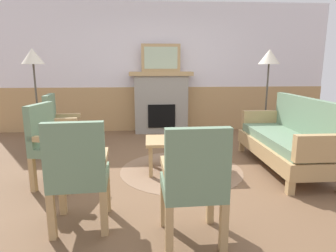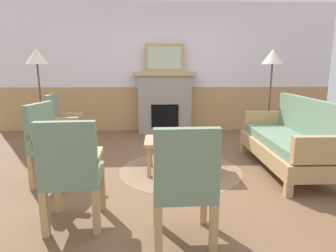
{
  "view_description": "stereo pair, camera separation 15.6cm",
  "coord_description": "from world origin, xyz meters",
  "px_view_note": "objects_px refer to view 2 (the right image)",
  "views": [
    {
      "loc": [
        -0.3,
        -3.75,
        1.41
      ],
      "look_at": [
        0.0,
        0.35,
        0.55
      ],
      "focal_mm": 31.05,
      "sensor_mm": 36.0,
      "label": 1
    },
    {
      "loc": [
        -0.14,
        -3.75,
        1.41
      ],
      "look_at": [
        0.0,
        0.35,
        0.55
      ],
      "focal_mm": 31.05,
      "sensor_mm": 36.0,
      "label": 2
    }
  ],
  "objects_px": {
    "framed_picture": "(165,58)",
    "coffee_table": "(181,143)",
    "couch": "(288,141)",
    "armchair_near_fireplace": "(62,122)",
    "floor_lamp_by_chairs": "(37,63)",
    "book_on_table": "(188,138)",
    "floor_lamp_by_couch": "(272,63)",
    "armchair_by_window_left": "(51,140)",
    "armchair_front_center": "(71,169)",
    "armchair_front_left": "(184,180)",
    "fireplace": "(165,102)"
  },
  "relations": [
    {
      "from": "fireplace",
      "to": "framed_picture",
      "type": "bearing_deg",
      "value": 90.0
    },
    {
      "from": "framed_picture",
      "to": "coffee_table",
      "type": "height_order",
      "value": "framed_picture"
    },
    {
      "from": "couch",
      "to": "floor_lamp_by_chairs",
      "type": "xyz_separation_m",
      "value": [
        -3.76,
        1.23,
        1.05
      ]
    },
    {
      "from": "couch",
      "to": "floor_lamp_by_chairs",
      "type": "height_order",
      "value": "floor_lamp_by_chairs"
    },
    {
      "from": "couch",
      "to": "armchair_near_fireplace",
      "type": "bearing_deg",
      "value": 167.28
    },
    {
      "from": "framed_picture",
      "to": "coffee_table",
      "type": "bearing_deg",
      "value": -86.15
    },
    {
      "from": "coffee_table",
      "to": "framed_picture",
      "type": "bearing_deg",
      "value": 93.85
    },
    {
      "from": "framed_picture",
      "to": "armchair_near_fireplace",
      "type": "xyz_separation_m",
      "value": [
        -1.65,
        -1.6,
        -1.02
      ]
    },
    {
      "from": "coffee_table",
      "to": "armchair_near_fireplace",
      "type": "bearing_deg",
      "value": 157.8
    },
    {
      "from": "floor_lamp_by_chairs",
      "to": "framed_picture",
      "type": "bearing_deg",
      "value": 27.56
    },
    {
      "from": "framed_picture",
      "to": "armchair_front_left",
      "type": "relative_size",
      "value": 0.82
    },
    {
      "from": "armchair_front_center",
      "to": "armchair_by_window_left",
      "type": "bearing_deg",
      "value": 118.01
    },
    {
      "from": "coffee_table",
      "to": "armchair_near_fireplace",
      "type": "xyz_separation_m",
      "value": [
        -1.8,
        0.74,
        0.15
      ]
    },
    {
      "from": "armchair_near_fireplace",
      "to": "armchair_by_window_left",
      "type": "xyz_separation_m",
      "value": [
        0.23,
        -1.12,
        0.0
      ]
    },
    {
      "from": "armchair_by_window_left",
      "to": "armchair_front_left",
      "type": "height_order",
      "value": "same"
    },
    {
      "from": "book_on_table",
      "to": "floor_lamp_by_couch",
      "type": "distance_m",
      "value": 2.18
    },
    {
      "from": "armchair_near_fireplace",
      "to": "armchair_by_window_left",
      "type": "relative_size",
      "value": 1.0
    },
    {
      "from": "fireplace",
      "to": "armchair_by_window_left",
      "type": "relative_size",
      "value": 1.33
    },
    {
      "from": "framed_picture",
      "to": "couch",
      "type": "xyz_separation_m",
      "value": [
        1.63,
        -2.34,
        -1.16
      ]
    },
    {
      "from": "armchair_front_left",
      "to": "book_on_table",
      "type": "bearing_deg",
      "value": 83.25
    },
    {
      "from": "framed_picture",
      "to": "floor_lamp_by_couch",
      "type": "bearing_deg",
      "value": -32.56
    },
    {
      "from": "armchair_by_window_left",
      "to": "armchair_front_left",
      "type": "bearing_deg",
      "value": -40.69
    },
    {
      "from": "armchair_front_center",
      "to": "armchair_near_fireplace",
      "type": "bearing_deg",
      "value": 109.74
    },
    {
      "from": "fireplace",
      "to": "armchair_front_left",
      "type": "distance_m",
      "value": 3.99
    },
    {
      "from": "armchair_front_left",
      "to": "floor_lamp_by_couch",
      "type": "relative_size",
      "value": 0.58
    },
    {
      "from": "armchair_by_window_left",
      "to": "armchair_front_center",
      "type": "xyz_separation_m",
      "value": [
        0.52,
        -0.99,
        0.0
      ]
    },
    {
      "from": "book_on_table",
      "to": "armchair_by_window_left",
      "type": "bearing_deg",
      "value": -166.59
    },
    {
      "from": "armchair_by_window_left",
      "to": "couch",
      "type": "bearing_deg",
      "value": 7.18
    },
    {
      "from": "framed_picture",
      "to": "book_on_table",
      "type": "relative_size",
      "value": 4.12
    },
    {
      "from": "armchair_front_center",
      "to": "floor_lamp_by_couch",
      "type": "relative_size",
      "value": 0.58
    },
    {
      "from": "couch",
      "to": "armchair_front_center",
      "type": "distance_m",
      "value": 2.87
    },
    {
      "from": "armchair_by_window_left",
      "to": "fireplace",
      "type": "bearing_deg",
      "value": 62.58
    },
    {
      "from": "framed_picture",
      "to": "floor_lamp_by_chairs",
      "type": "bearing_deg",
      "value": -152.44
    },
    {
      "from": "floor_lamp_by_couch",
      "to": "floor_lamp_by_chairs",
      "type": "distance_m",
      "value": 3.93
    },
    {
      "from": "coffee_table",
      "to": "floor_lamp_by_chairs",
      "type": "xyz_separation_m",
      "value": [
        -2.29,
        1.23,
        1.06
      ]
    },
    {
      "from": "armchair_front_center",
      "to": "floor_lamp_by_chairs",
      "type": "bearing_deg",
      "value": 115.66
    },
    {
      "from": "armchair_near_fireplace",
      "to": "floor_lamp_by_chairs",
      "type": "height_order",
      "value": "floor_lamp_by_chairs"
    },
    {
      "from": "couch",
      "to": "armchair_by_window_left",
      "type": "relative_size",
      "value": 1.84
    },
    {
      "from": "armchair_front_center",
      "to": "framed_picture",
      "type": "bearing_deg",
      "value": 76.51
    },
    {
      "from": "armchair_front_left",
      "to": "couch",
      "type": "bearing_deg",
      "value": 46.4
    },
    {
      "from": "book_on_table",
      "to": "armchair_front_center",
      "type": "relative_size",
      "value": 0.2
    },
    {
      "from": "armchair_front_left",
      "to": "floor_lamp_by_chairs",
      "type": "height_order",
      "value": "floor_lamp_by_chairs"
    },
    {
      "from": "armchair_front_left",
      "to": "floor_lamp_by_couch",
      "type": "distance_m",
      "value": 3.46
    },
    {
      "from": "book_on_table",
      "to": "armchair_near_fireplace",
      "type": "xyz_separation_m",
      "value": [
        -1.9,
        0.72,
        0.08
      ]
    },
    {
      "from": "book_on_table",
      "to": "armchair_by_window_left",
      "type": "height_order",
      "value": "armchair_by_window_left"
    },
    {
      "from": "armchair_by_window_left",
      "to": "armchair_front_center",
      "type": "relative_size",
      "value": 1.0
    },
    {
      "from": "armchair_near_fireplace",
      "to": "floor_lamp_by_chairs",
      "type": "distance_m",
      "value": 1.15
    },
    {
      "from": "framed_picture",
      "to": "armchair_front_center",
      "type": "bearing_deg",
      "value": -103.49
    },
    {
      "from": "armchair_near_fireplace",
      "to": "armchair_by_window_left",
      "type": "bearing_deg",
      "value": -78.31
    },
    {
      "from": "coffee_table",
      "to": "armchair_by_window_left",
      "type": "xyz_separation_m",
      "value": [
        -1.57,
        -0.39,
        0.15
      ]
    }
  ]
}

